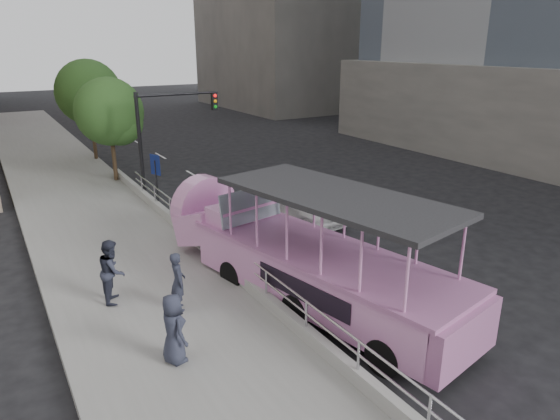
% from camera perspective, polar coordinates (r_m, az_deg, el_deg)
% --- Properties ---
extents(ground, '(160.00, 160.00, 0.00)m').
position_cam_1_polar(ground, '(16.09, 8.30, -8.77)').
color(ground, black).
extents(sidewalk, '(5.50, 80.00, 0.30)m').
position_cam_1_polar(sidewalk, '(22.41, -20.34, -1.35)').
color(sidewalk, gray).
rests_on(sidewalk, ground).
extents(kerb_wall, '(0.24, 30.00, 0.36)m').
position_cam_1_polar(kerb_wall, '(15.87, -5.13, -7.12)').
color(kerb_wall, '#ADADA7').
rests_on(kerb_wall, sidewalk).
extents(guardrail, '(0.07, 22.00, 0.71)m').
position_cam_1_polar(guardrail, '(15.60, -5.20, -4.92)').
color(guardrail, silver).
rests_on(guardrail, kerb_wall).
extents(duck_boat, '(4.61, 11.05, 3.57)m').
position_cam_1_polar(duck_boat, '(14.92, 1.90, -5.22)').
color(duck_boat, black).
rests_on(duck_boat, ground).
extents(car, '(2.17, 4.69, 1.56)m').
position_cam_1_polar(car, '(21.55, 2.49, 0.83)').
color(car, white).
rests_on(car, ground).
extents(pedestrian_near, '(0.50, 0.67, 1.68)m').
position_cam_1_polar(pedestrian_near, '(14.07, -11.57, -7.98)').
color(pedestrian_near, '#2A2D3E').
rests_on(pedestrian_near, sidewalk).
extents(pedestrian_mid, '(0.96, 1.08, 1.85)m').
position_cam_1_polar(pedestrian_mid, '(14.95, -18.61, -6.61)').
color(pedestrian_mid, '#2A2D3E').
rests_on(pedestrian_mid, sidewalk).
extents(pedestrian_far, '(0.67, 0.91, 1.70)m').
position_cam_1_polar(pedestrian_far, '(11.93, -12.09, -13.14)').
color(pedestrian_far, '#2A2D3E').
rests_on(pedestrian_far, sidewalk).
extents(parking_sign, '(0.25, 0.58, 2.76)m').
position_cam_1_polar(parking_sign, '(22.56, -13.95, 3.62)').
color(parking_sign, black).
rests_on(parking_sign, ground).
extents(traffic_signal, '(4.20, 0.32, 5.20)m').
position_cam_1_polar(traffic_signal, '(24.91, -13.18, 9.22)').
color(traffic_signal, black).
rests_on(traffic_signal, ground).
extents(street_tree_near, '(3.52, 3.52, 5.72)m').
position_cam_1_polar(street_tree_near, '(27.73, -18.69, 10.32)').
color(street_tree_near, '#362718').
rests_on(street_tree_near, ground).
extents(street_tree_far, '(3.97, 3.97, 6.45)m').
position_cam_1_polar(street_tree_far, '(33.57, -20.83, 12.22)').
color(street_tree_far, '#362718').
rests_on(street_tree_far, ground).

